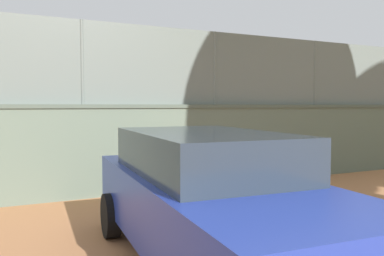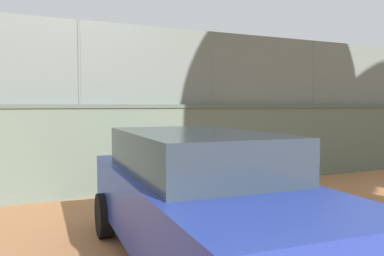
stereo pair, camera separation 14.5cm
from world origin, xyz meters
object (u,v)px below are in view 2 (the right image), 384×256
player_baseline_waiting (167,134)px  sports_ball (109,118)px  courtside_bench (332,148)px  parked_car_blue (201,197)px  spare_ball_by_wall (215,173)px  player_near_wall_returning (108,125)px  player_at_service_line (173,120)px

player_baseline_waiting → sports_ball: 7.53m
player_baseline_waiting → courtside_bench: player_baseline_waiting is taller
parked_car_blue → player_baseline_waiting: bearing=-108.8°
sports_ball → spare_ball_by_wall: size_ratio=1.20×
player_baseline_waiting → player_near_wall_returning: bearing=-93.5°
player_baseline_waiting → spare_ball_by_wall: 1.98m
player_baseline_waiting → sports_ball: size_ratio=11.71×
player_near_wall_returning → player_baseline_waiting: bearing=86.5°
spare_ball_by_wall → courtside_bench: (-4.70, -0.53, 0.40)m
courtside_bench → parked_car_blue: parked_car_blue is taller
player_near_wall_returning → spare_ball_by_wall: bearing=91.0°
player_baseline_waiting → parked_car_blue: size_ratio=0.37×
spare_ball_by_wall → player_baseline_waiting: bearing=-63.6°
courtside_bench → sports_ball: bearing=-58.0°
courtside_bench → player_baseline_waiting: bearing=-10.5°
sports_ball → player_baseline_waiting: bearing=89.0°
player_at_service_line → courtside_bench: (-1.00, 11.08, -0.56)m
courtside_bench → parked_car_blue: bearing=36.5°
player_near_wall_returning → player_at_service_line: bearing=-170.6°
player_at_service_line → player_near_wall_returning: bearing=9.4°
courtside_bench → parked_car_blue: (7.79, 5.76, 0.35)m
player_baseline_waiting → spare_ball_by_wall: bearing=116.4°
player_near_wall_returning → player_at_service_line: 3.96m
sports_ball → courtside_bench: sports_ball is taller
sports_ball → player_at_service_line: bearing=-149.7°
player_near_wall_returning → sports_ball: (0.45, 1.90, 0.45)m
parked_car_blue → sports_ball: bearing=-99.7°
parked_car_blue → player_near_wall_returning: bearing=-100.1°
player_near_wall_returning → spare_ball_by_wall: (-0.20, 10.97, -0.79)m
spare_ball_by_wall → courtside_bench: bearing=-173.5°
player_near_wall_returning → courtside_bench: 11.54m
player_baseline_waiting → spare_ball_by_wall: (-0.77, 1.55, -0.95)m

